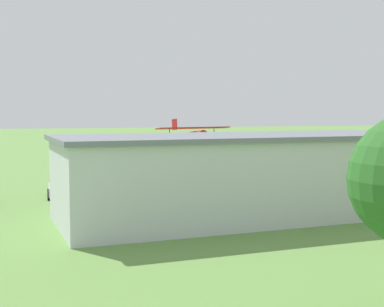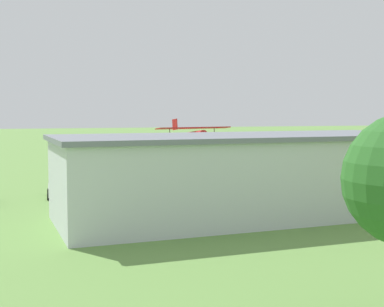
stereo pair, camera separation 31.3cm
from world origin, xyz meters
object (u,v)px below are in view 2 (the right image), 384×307
at_px(person_watching_takeoff, 268,179).
at_px(car_silver, 58,188).
at_px(hangar, 243,176).
at_px(person_walking_on_apron, 220,178).
at_px(biplane, 189,137).
at_px(car_green, 304,178).
at_px(person_at_fence_line, 161,181).

bearing_deg(person_watching_takeoff, car_silver, 1.41).
distance_m(hangar, car_silver, 19.08).
height_order(person_walking_on_apron, person_watching_takeoff, person_watching_takeoff).
xyz_separation_m(biplane, car_green, (-10.33, 8.10, -4.28)).
distance_m(car_green, person_walking_on_apron, 8.98).
distance_m(hangar, person_walking_on_apron, 18.17).
bearing_deg(car_silver, person_at_fence_line, -169.93).
bearing_deg(biplane, hangar, 83.38).
distance_m(car_silver, person_watching_takeoff, 21.94).
bearing_deg(person_at_fence_line, car_green, 171.39).
height_order(car_green, person_walking_on_apron, car_green).
height_order(car_green, person_watching_takeoff, car_green).
relative_size(biplane, car_green, 2.03).
bearing_deg(person_walking_on_apron, person_watching_takeoff, 147.21).
bearing_deg(biplane, car_silver, 26.56).
height_order(car_silver, person_watching_takeoff, car_silver).
distance_m(hangar, biplane, 21.87).
distance_m(car_silver, person_at_fence_line, 10.55).
distance_m(hangar, person_watching_takeoff, 17.34).
bearing_deg(biplane, car_green, 141.89).
height_order(biplane, person_walking_on_apron, biplane).
distance_m(person_walking_on_apron, person_at_fence_line, 7.28).
xyz_separation_m(person_walking_on_apron, person_watching_takeoff, (-4.43, 2.86, 0.02)).
bearing_deg(person_walking_on_apron, car_silver, 10.97).
distance_m(hangar, person_at_fence_line, 16.18).
bearing_deg(person_at_fence_line, car_silver, 10.07).
bearing_deg(car_green, person_at_fence_line, -8.61).
height_order(biplane, person_at_fence_line, biplane).
bearing_deg(person_at_fence_line, person_walking_on_apron, -167.72).
distance_m(biplane, person_at_fence_line, 8.71).
height_order(car_silver, person_walking_on_apron, car_silver).
distance_m(person_at_fence_line, person_watching_takeoff, 11.62).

